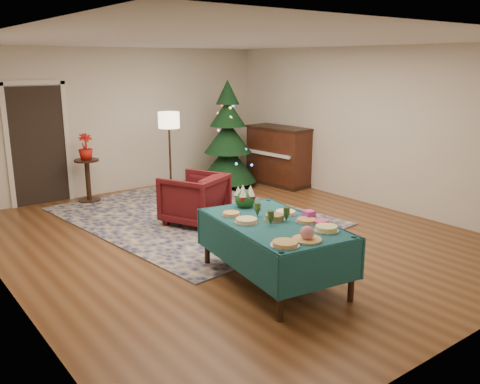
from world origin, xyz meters
TOP-DOWN VIEW (x-y plane):
  - room_shell at (0.00, 0.00)m, footprint 7.00×7.00m
  - doorway at (-1.60, 3.48)m, footprint 1.08×0.04m
  - rug at (0.06, 1.19)m, footprint 3.64×4.52m
  - buffet_table at (-0.53, -1.50)m, footprint 1.31×1.94m
  - platter_0 at (-0.93, -2.13)m, footprint 0.29×0.29m
  - platter_1 at (-0.65, -2.15)m, footprint 0.30×0.30m
  - platter_2 at (-0.29, -2.06)m, footprint 0.27×0.27m
  - platter_3 at (-0.23, -1.72)m, footprint 0.25×0.25m
  - platter_4 at (-0.78, -1.33)m, footprint 0.28×0.28m
  - platter_5 at (-0.47, -1.44)m, footprint 0.24×0.24m
  - platter_6 at (-0.21, -1.34)m, footprint 0.27×0.27m
  - platter_7 at (-0.75, -1.00)m, footprint 0.23×0.23m
  - goblet_0 at (-0.54, -1.22)m, footprint 0.08×0.08m
  - goblet_1 at (-0.39, -1.56)m, footprint 0.08×0.08m
  - goblet_2 at (-0.62, -1.56)m, footprint 0.08×0.08m
  - napkin_stack at (-0.15, -1.84)m, footprint 0.16×0.16m
  - gift_box at (-0.12, -1.64)m, footprint 0.13×0.13m
  - centerpiece at (-0.40, -0.81)m, footprint 0.25×0.25m
  - armchair at (-0.08, 0.87)m, footprint 1.09×1.06m
  - floor_lamp at (0.41, 2.47)m, footprint 0.38×0.38m
  - side_table at (-0.92, 3.09)m, footprint 0.43×0.43m
  - potted_plant at (-0.92, 3.09)m, footprint 0.25×0.46m
  - christmas_tree at (1.79, 2.57)m, footprint 1.50×1.50m
  - piano at (2.70, 2.06)m, footprint 0.76×1.41m

SIDE VIEW (x-z plane):
  - rug at x=0.06m, z-range 0.00..0.02m
  - side_table at x=-0.92m, z-range -0.01..0.76m
  - armchair at x=-0.08m, z-range 0.00..0.86m
  - buffet_table at x=-0.53m, z-range 0.21..0.92m
  - piano at x=2.70m, z-range -0.01..1.16m
  - platter_3 at x=-0.23m, z-range 0.70..0.74m
  - platter_6 at x=-0.21m, z-range 0.70..0.74m
  - platter_7 at x=-0.75m, z-range 0.70..0.74m
  - napkin_stack at x=-0.15m, z-range 0.70..0.74m
  - platter_0 at x=-0.93m, z-range 0.70..0.75m
  - platter_4 at x=-0.78m, z-range 0.70..0.75m
  - platter_2 at x=-0.29m, z-range 0.70..0.76m
  - platter_5 at x=-0.47m, z-range 0.70..0.77m
  - gift_box at x=-0.12m, z-range 0.70..0.80m
  - platter_1 at x=-0.65m, z-range 0.69..0.84m
  - goblet_0 at x=-0.54m, z-range 0.71..0.87m
  - goblet_1 at x=-0.39m, z-range 0.71..0.87m
  - goblet_2 at x=-0.62m, z-range 0.71..0.87m
  - centerpiece at x=-0.40m, z-range 0.68..0.97m
  - potted_plant at x=-0.92m, z-range 0.77..1.02m
  - christmas_tree at x=1.79m, z-range -0.11..2.00m
  - doorway at x=-1.60m, z-range 0.02..2.18m
  - floor_lamp at x=0.41m, z-range 0.55..2.12m
  - room_shell at x=0.00m, z-range -2.15..4.85m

